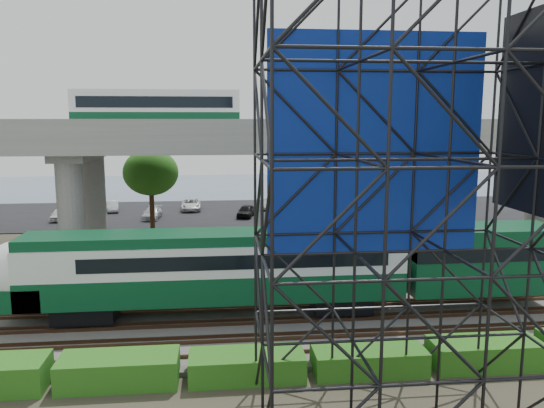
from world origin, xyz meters
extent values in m
plane|color=#474233|center=(0.00, 0.00, 0.00)|extent=(140.00, 140.00, 0.00)
cube|color=slate|center=(0.00, 2.00, 0.10)|extent=(90.00, 12.00, 0.20)
cube|color=black|center=(0.00, 10.50, 0.04)|extent=(90.00, 5.00, 0.08)
cube|color=black|center=(0.00, 34.00, 0.04)|extent=(90.00, 18.00, 0.08)
cube|color=#42536D|center=(0.00, 56.00, 0.01)|extent=(140.00, 40.00, 0.03)
cube|color=#472D1E|center=(0.00, -2.72, 0.28)|extent=(90.00, 0.08, 0.16)
cube|color=#472D1E|center=(0.00, -1.28, 0.28)|extent=(90.00, 0.08, 0.16)
cube|color=#472D1E|center=(0.00, -0.72, 0.28)|extent=(90.00, 0.08, 0.16)
cube|color=#472D1E|center=(0.00, 0.72, 0.28)|extent=(90.00, 0.08, 0.16)
cube|color=#472D1E|center=(0.00, 1.28, 0.28)|extent=(90.00, 0.08, 0.16)
cube|color=#472D1E|center=(0.00, 2.72, 0.28)|extent=(90.00, 0.08, 0.16)
cube|color=#472D1E|center=(0.00, 3.28, 0.28)|extent=(90.00, 0.08, 0.16)
cube|color=#472D1E|center=(0.00, 4.72, 0.28)|extent=(90.00, 0.08, 0.16)
cube|color=#472D1E|center=(0.00, 5.28, 0.28)|extent=(90.00, 0.08, 0.16)
cube|color=#472D1E|center=(0.00, 6.72, 0.28)|extent=(90.00, 0.08, 0.16)
cube|color=black|center=(-6.70, 2.00, 0.81)|extent=(3.00, 2.20, 0.90)
cube|color=black|center=(6.30, 2.00, 0.81)|extent=(3.00, 2.20, 0.90)
cube|color=#083E21|center=(-0.20, 2.00, 1.96)|extent=(19.00, 3.00, 1.40)
cube|color=silver|center=(-0.20, 2.00, 3.41)|extent=(19.00, 3.00, 1.50)
cube|color=#083E21|center=(-0.20, 2.00, 4.41)|extent=(19.00, 2.60, 0.50)
cube|color=black|center=(0.80, 2.00, 3.46)|extent=(15.00, 3.06, 0.70)
ellipsoid|color=silver|center=(-9.70, 2.00, 2.86)|extent=(3.60, 3.00, 3.20)
cube|color=#083E21|center=(-9.70, 2.00, 1.81)|extent=(2.60, 3.00, 1.10)
cube|color=#083E21|center=(13.80, 2.00, 2.96)|extent=(8.00, 3.00, 3.40)
cube|color=#9E9B93|center=(0.00, 16.00, 8.60)|extent=(80.00, 12.00, 1.20)
cube|color=#9E9B93|center=(0.00, 10.25, 9.75)|extent=(80.00, 0.50, 1.10)
cube|color=#9E9B93|center=(0.00, 21.75, 9.75)|extent=(80.00, 0.50, 1.10)
cylinder|color=#9E9B93|center=(-10.00, 12.50, 4.00)|extent=(1.80, 1.80, 8.00)
cylinder|color=#9E9B93|center=(-10.00, 19.50, 4.00)|extent=(1.80, 1.80, 8.00)
cube|color=#9E9B93|center=(-10.00, 16.00, 7.70)|extent=(2.40, 9.00, 0.60)
cylinder|color=#9E9B93|center=(10.00, 12.50, 4.00)|extent=(1.80, 1.80, 8.00)
cylinder|color=#9E9B93|center=(10.00, 19.50, 4.00)|extent=(1.80, 1.80, 8.00)
cube|color=#9E9B93|center=(10.00, 16.00, 7.70)|extent=(2.40, 9.00, 0.60)
cylinder|color=#9E9B93|center=(28.00, 19.50, 4.00)|extent=(1.80, 1.80, 8.00)
cube|color=black|center=(-4.37, 16.00, 9.55)|extent=(12.00, 2.50, 0.70)
cube|color=#083E21|center=(-4.37, 16.00, 10.35)|extent=(12.00, 2.50, 0.90)
cube|color=silver|center=(-4.37, 16.00, 11.45)|extent=(12.00, 2.50, 1.30)
cube|color=black|center=(-4.37, 16.00, 11.50)|extent=(11.00, 2.56, 0.80)
cube|color=silver|center=(-4.37, 16.00, 12.25)|extent=(12.00, 2.40, 0.30)
cube|color=navy|center=(5.82, -4.95, 9.30)|extent=(8.10, 0.08, 8.25)
cube|color=black|center=(10.37, -8.00, 10.50)|extent=(0.06, 5.40, 6.75)
cube|color=#215B14|center=(-4.00, -4.30, 0.58)|extent=(4.60, 1.80, 1.15)
cube|color=#215B14|center=(1.00, -4.30, 0.52)|extent=(4.60, 1.80, 1.03)
cube|color=#215B14|center=(6.00, -4.30, 0.51)|extent=(4.60, 1.80, 1.01)
cube|color=#215B14|center=(11.00, -4.30, 0.56)|extent=(4.60, 1.80, 1.12)
cylinder|color=#382314|center=(14.00, 12.50, 2.40)|extent=(0.44, 0.44, 4.80)
ellipsoid|color=#215B14|center=(14.00, 12.50, 5.60)|extent=(4.94, 4.94, 4.18)
cylinder|color=#382314|center=(-6.00, 24.00, 2.40)|extent=(0.44, 0.44, 4.80)
ellipsoid|color=#215B14|center=(-6.00, 24.00, 5.60)|extent=(4.94, 4.94, 4.18)
imported|color=black|center=(-7.98, 11.35, 0.80)|extent=(5.69, 4.06, 1.44)
imported|color=silver|center=(-16.23, 31.00, 0.66)|extent=(1.61, 3.50, 1.16)
imported|color=#B8BCC1|center=(-11.82, 36.00, 0.66)|extent=(1.89, 3.68, 1.15)
imported|color=#AAABB1|center=(-6.86, 31.00, 0.66)|extent=(1.88, 4.11, 1.17)
imported|color=silver|center=(-3.09, 36.00, 0.72)|extent=(2.28, 4.70, 1.29)
imported|color=black|center=(2.90, 31.00, 0.72)|extent=(2.39, 3.99, 1.27)
imported|color=#B4B8BC|center=(5.77, 36.00, 0.69)|extent=(2.11, 3.91, 1.22)
imported|color=white|center=(13.74, 31.00, 0.68)|extent=(2.65, 4.43, 1.20)
imported|color=#B7BAC0|center=(17.43, 36.00, 0.67)|extent=(2.91, 4.61, 1.18)
camera|label=1|loc=(-0.06, -24.22, 10.23)|focal=35.00mm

